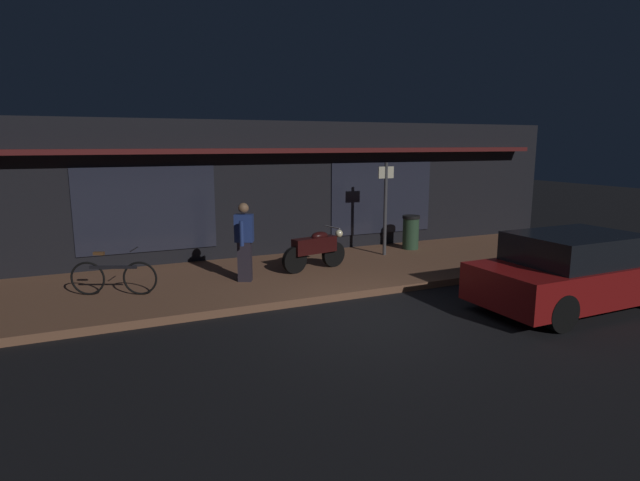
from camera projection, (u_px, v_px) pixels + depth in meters
ground_plane at (371, 315)px, 9.31m from camera, size 60.00×60.00×0.00m
sidewalk_slab at (306, 274)px, 11.98m from camera, size 18.00×4.00×0.15m
storefront_building at (259, 187)px, 14.69m from camera, size 18.00×3.30×3.60m
motorcycle at (316, 249)px, 11.97m from camera, size 1.69×0.63×0.97m
bicycle_parked at (114, 277)px, 9.98m from camera, size 1.54×0.71×0.91m
person_photographer at (244, 240)px, 10.90m from camera, size 0.44×0.58×1.67m
sign_post at (385, 203)px, 13.41m from camera, size 0.44×0.09×2.40m
trash_bin at (411, 232)px, 14.36m from camera, size 0.48×0.48×0.93m
parked_car_near at (577, 271)px, 9.63m from camera, size 4.13×1.83×1.42m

